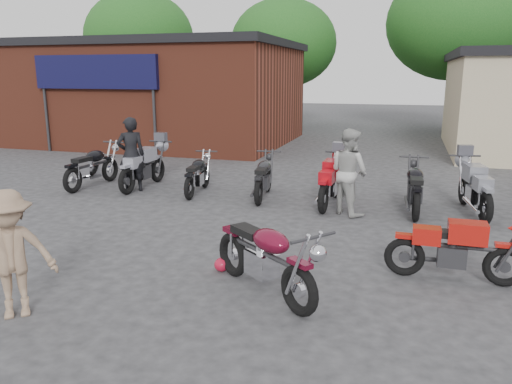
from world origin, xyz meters
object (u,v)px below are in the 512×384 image
(person_light, at_px, (349,172))
(helmet, at_px, (222,265))
(person_dark, at_px, (131,155))
(sportbike, at_px, (458,246))
(row_bike_5, at_px, (415,185))
(person_tan, at_px, (11,254))
(row_bike_6, at_px, (475,185))
(row_bike_2, at_px, (198,172))
(row_bike_4, at_px, (331,179))
(row_bike_0, at_px, (93,164))
(row_bike_1, at_px, (143,164))
(row_bike_3, at_px, (264,175))
(vintage_motorcycle, at_px, (265,252))

(person_light, bearing_deg, helmet, 108.46)
(helmet, bearing_deg, person_dark, 133.28)
(sportbike, bearing_deg, person_light, 121.20)
(row_bike_5, bearing_deg, person_tan, 140.95)
(helmet, height_order, row_bike_6, row_bike_6)
(row_bike_2, distance_m, row_bike_4, 3.37)
(row_bike_5, relative_size, row_bike_6, 0.96)
(helmet, distance_m, row_bike_0, 7.01)
(row_bike_1, relative_size, row_bike_3, 1.10)
(row_bike_3, height_order, row_bike_6, row_bike_6)
(row_bike_6, bearing_deg, helmet, 129.59)
(helmet, height_order, person_light, person_light)
(sportbike, xyz_separation_m, row_bike_5, (-0.57, 3.75, 0.06))
(sportbike, distance_m, person_light, 3.73)
(person_light, bearing_deg, vintage_motorcycle, 121.70)
(row_bike_1, bearing_deg, row_bike_0, 102.98)
(person_tan, height_order, row_bike_6, person_tan)
(vintage_motorcycle, xyz_separation_m, row_bike_4, (0.12, 5.06, -0.00))
(person_light, bearing_deg, person_dark, 33.86)
(row_bike_4, bearing_deg, helmet, 169.95)
(row_bike_2, relative_size, row_bike_3, 0.94)
(person_dark, height_order, row_bike_4, person_dark)
(person_tan, distance_m, row_bike_4, 7.15)
(row_bike_1, xyz_separation_m, row_bike_3, (3.33, -0.16, -0.06))
(row_bike_1, xyz_separation_m, row_bike_5, (6.80, -0.40, -0.03))
(person_tan, bearing_deg, row_bike_0, 79.36)
(row_bike_4, bearing_deg, vintage_motorcycle, -178.98)
(helmet, distance_m, person_light, 4.15)
(row_bike_4, bearing_deg, row_bike_6, -84.62)
(vintage_motorcycle, height_order, helmet, vintage_motorcycle)
(person_dark, bearing_deg, row_bike_3, 145.30)
(row_bike_3, bearing_deg, row_bike_4, -103.51)
(row_bike_3, bearing_deg, vintage_motorcycle, -170.84)
(person_light, relative_size, row_bike_5, 0.89)
(row_bike_4, bearing_deg, person_light, -141.61)
(row_bike_6, bearing_deg, sportbike, 161.34)
(person_light, relative_size, row_bike_6, 0.85)
(row_bike_3, height_order, row_bike_5, row_bike_5)
(row_bike_1, bearing_deg, person_dark, 172.35)
(sportbike, xyz_separation_m, row_bike_6, (0.66, 3.98, 0.08))
(row_bike_1, bearing_deg, row_bike_3, -91.81)
(person_light, xyz_separation_m, row_bike_0, (-6.79, 0.69, -0.31))
(row_bike_2, xyz_separation_m, row_bike_4, (3.36, -0.17, 0.08))
(row_bike_0, distance_m, row_bike_3, 4.68)
(vintage_motorcycle, relative_size, sportbike, 1.13)
(row_bike_3, bearing_deg, row_bike_0, 84.49)
(row_bike_1, bearing_deg, helmet, -139.24)
(row_bike_1, distance_m, row_bike_3, 3.33)
(person_dark, distance_m, person_tan, 6.75)
(sportbike, bearing_deg, row_bike_6, 80.55)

